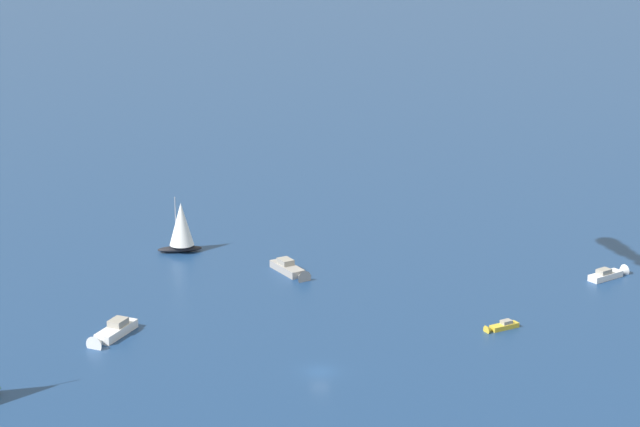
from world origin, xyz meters
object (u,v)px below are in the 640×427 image
at_px(motorboat_outer_ring_b, 111,333).
at_px(motorboat_outer_ring_d, 500,327).
at_px(motorboat_offshore, 291,270).
at_px(sailboat_mid_cluster, 181,227).
at_px(motorboat_outer_ring_c, 610,274).

distance_m(motorboat_outer_ring_b, motorboat_outer_ring_d, 56.40).
relative_size(motorboat_offshore, motorboat_outer_ring_d, 1.69).
bearing_deg(sailboat_mid_cluster, motorboat_outer_ring_c, 170.43).
bearing_deg(motorboat_offshore, motorboat_outer_ring_d, 142.79).
bearing_deg(motorboat_outer_ring_d, sailboat_mid_cluster, -34.82).
bearing_deg(motorboat_outer_ring_b, motorboat_offshore, -130.96).
height_order(motorboat_offshore, motorboat_outer_ring_b, motorboat_outer_ring_b).
height_order(motorboat_offshore, motorboat_outer_ring_d, motorboat_offshore).
bearing_deg(motorboat_outer_ring_b, motorboat_outer_ring_c, -160.02).
distance_m(motorboat_outer_ring_c, motorboat_outer_ring_d, 31.19).
bearing_deg(motorboat_outer_ring_d, motorboat_outer_ring_b, 4.60).
bearing_deg(sailboat_mid_cluster, motorboat_outer_ring_d, 145.18).
relative_size(motorboat_outer_ring_b, motorboat_outer_ring_c, 1.36).
xyz_separation_m(sailboat_mid_cluster, motorboat_outer_ring_b, (5.21, 40.00, -3.75)).
relative_size(motorboat_offshore, sailboat_mid_cluster, 0.94).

